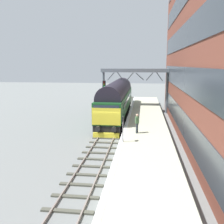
# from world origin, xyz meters

# --- Properties ---
(ground_plane) EXTENTS (140.00, 140.00, 0.00)m
(ground_plane) POSITION_xyz_m (0.00, 0.00, 0.00)
(ground_plane) COLOR slate
(ground_plane) RESTS_ON ground
(track_main) EXTENTS (2.50, 60.00, 0.15)m
(track_main) POSITION_xyz_m (0.00, 0.00, 0.05)
(track_main) COLOR gray
(track_main) RESTS_ON ground
(station_platform) EXTENTS (4.00, 44.00, 1.01)m
(station_platform) POSITION_xyz_m (3.60, 0.00, 0.50)
(station_platform) COLOR #B6B69C
(station_platform) RESTS_ON ground
(station_building) EXTENTS (4.78, 37.46, 17.76)m
(station_building) POSITION_xyz_m (8.98, -1.69, 8.88)
(station_building) COLOR brown
(station_building) RESTS_ON ground
(diesel_locomotive) EXTENTS (2.74, 18.47, 4.68)m
(diesel_locomotive) POSITION_xyz_m (0.00, 7.92, 2.48)
(diesel_locomotive) COLOR black
(diesel_locomotive) RESTS_ON ground
(signal_post_near) EXTENTS (0.44, 0.22, 4.46)m
(signal_post_near) POSITION_xyz_m (-2.26, 12.22, 2.87)
(signal_post_near) COLOR gray
(signal_post_near) RESTS_ON ground
(platform_number_sign) EXTENTS (0.10, 0.44, 1.93)m
(platform_number_sign) POSITION_xyz_m (1.87, -5.33, 2.29)
(platform_number_sign) COLOR slate
(platform_number_sign) RESTS_ON station_platform
(waiting_passenger) EXTENTS (0.43, 0.49, 1.64)m
(waiting_passenger) POSITION_xyz_m (2.85, -2.67, 1.99)
(waiting_passenger) COLOR #2E363B
(waiting_passenger) RESTS_ON station_platform
(overhead_footbridge) EXTENTS (9.30, 2.00, 6.15)m
(overhead_footbridge) POSITION_xyz_m (2.05, 12.38, 5.48)
(overhead_footbridge) COLOR slate
(overhead_footbridge) RESTS_ON ground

